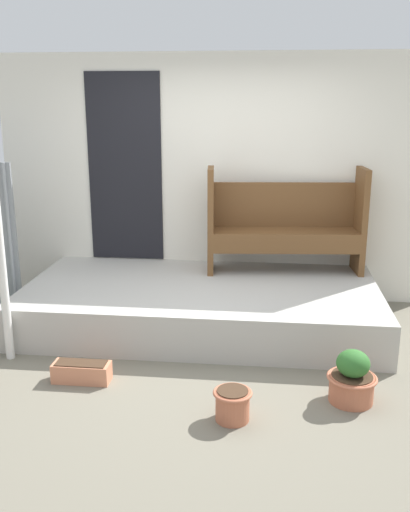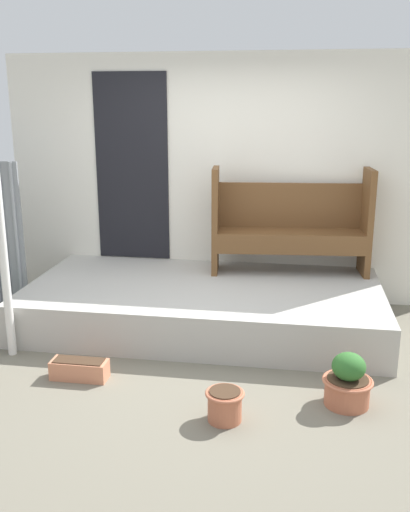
{
  "view_description": "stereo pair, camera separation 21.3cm",
  "coord_description": "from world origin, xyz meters",
  "px_view_note": "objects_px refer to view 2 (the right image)",
  "views": [
    {
      "loc": [
        0.54,
        -4.31,
        2.13
      ],
      "look_at": [
        0.02,
        0.3,
        0.85
      ],
      "focal_mm": 40.0,
      "sensor_mm": 36.0,
      "label": 1
    },
    {
      "loc": [
        0.75,
        -4.28,
        2.13
      ],
      "look_at": [
        0.02,
        0.3,
        0.85
      ],
      "focal_mm": 40.0,
      "sensor_mm": 36.0,
      "label": 2
    }
  ],
  "objects_px": {
    "flower_pot_right": "(348,383)",
    "planter_box_rect": "(80,369)",
    "support_post": "(0,218)",
    "bench": "(290,221)",
    "flower_pot_middle": "(225,404)"
  },
  "relations": [
    {
      "from": "support_post",
      "to": "flower_pot_right",
      "type": "bearing_deg",
      "value": -8.42
    },
    {
      "from": "flower_pot_middle",
      "to": "planter_box_rect",
      "type": "height_order",
      "value": "flower_pot_middle"
    },
    {
      "from": "bench",
      "to": "flower_pot_right",
      "type": "xyz_separation_m",
      "value": [
        0.47,
        -1.94,
        -0.76
      ]
    },
    {
      "from": "flower_pot_right",
      "to": "support_post",
      "type": "bearing_deg",
      "value": 171.58
    },
    {
      "from": "flower_pot_right",
      "to": "planter_box_rect",
      "type": "height_order",
      "value": "flower_pot_right"
    },
    {
      "from": "flower_pot_middle",
      "to": "flower_pot_right",
      "type": "xyz_separation_m",
      "value": [
        0.84,
        0.35,
        0.05
      ]
    },
    {
      "from": "bench",
      "to": "support_post",
      "type": "bearing_deg",
      "value": -152.0
    },
    {
      "from": "support_post",
      "to": "flower_pot_right",
      "type": "relative_size",
      "value": 6.0
    },
    {
      "from": "bench",
      "to": "flower_pot_middle",
      "type": "relative_size",
      "value": 5.93
    },
    {
      "from": "support_post",
      "to": "flower_pot_middle",
      "type": "bearing_deg",
      "value": -21.31
    },
    {
      "from": "support_post",
      "to": "flower_pot_right",
      "type": "xyz_separation_m",
      "value": [
        2.79,
        -0.41,
        -1.02
      ]
    },
    {
      "from": "support_post",
      "to": "bench",
      "type": "height_order",
      "value": "support_post"
    },
    {
      "from": "support_post",
      "to": "bench",
      "type": "xyz_separation_m",
      "value": [
        2.32,
        1.53,
        -0.27
      ]
    },
    {
      "from": "bench",
      "to": "flower_pot_middle",
      "type": "xyz_separation_m",
      "value": [
        -0.37,
        -2.29,
        -0.81
      ]
    },
    {
      "from": "flower_pot_right",
      "to": "planter_box_rect",
      "type": "relative_size",
      "value": 0.89
    }
  ]
}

